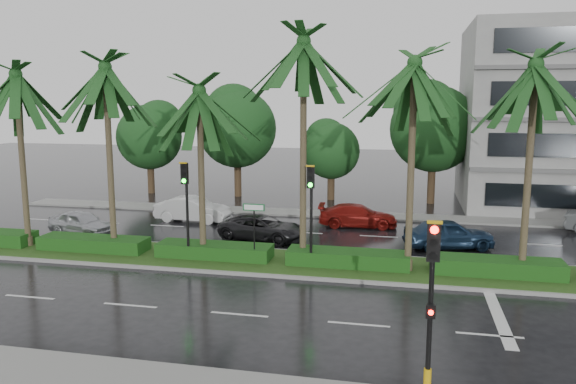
% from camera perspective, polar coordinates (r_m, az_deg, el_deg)
% --- Properties ---
extents(ground, '(120.00, 120.00, 0.00)m').
position_cam_1_polar(ground, '(23.92, -1.41, -8.00)').
color(ground, black).
rests_on(ground, ground).
extents(far_sidewalk, '(40.00, 2.00, 0.12)m').
position_cam_1_polar(far_sidewalk, '(35.32, 3.16, -2.21)').
color(far_sidewalk, gray).
rests_on(far_sidewalk, ground).
extents(median, '(36.00, 4.00, 0.15)m').
position_cam_1_polar(median, '(24.82, -0.86, -7.15)').
color(median, gray).
rests_on(median, ground).
extents(hedge, '(35.20, 1.40, 0.60)m').
position_cam_1_polar(hedge, '(24.72, -0.87, -6.33)').
color(hedge, '#1A4112').
rests_on(hedge, median).
extents(lane_markings, '(34.00, 13.06, 0.01)m').
position_cam_1_polar(lane_markings, '(23.01, 5.79, -8.73)').
color(lane_markings, silver).
rests_on(lane_markings, ground).
extents(palm_row, '(26.30, 4.20, 10.17)m').
position_cam_1_polar(palm_row, '(24.14, -3.84, 10.99)').
color(palm_row, '#3E3623').
rests_on(palm_row, median).
extents(signal_near, '(0.34, 0.45, 4.36)m').
position_cam_1_polar(signal_near, '(13.62, 14.31, -10.82)').
color(signal_near, black).
rests_on(signal_near, near_sidewalk).
extents(signal_median_left, '(0.34, 0.42, 4.36)m').
position_cam_1_polar(signal_median_left, '(24.71, -10.33, -0.43)').
color(signal_median_left, black).
rests_on(signal_median_left, median).
extents(signal_median_right, '(0.34, 0.42, 4.36)m').
position_cam_1_polar(signal_median_right, '(23.19, 2.34, -0.92)').
color(signal_median_right, black).
rests_on(signal_median_right, median).
extents(street_sign, '(0.95, 0.09, 2.60)m').
position_cam_1_polar(street_sign, '(24.07, -3.48, -2.67)').
color(street_sign, black).
rests_on(street_sign, median).
extents(bg_trees, '(32.63, 5.91, 8.54)m').
position_cam_1_polar(bg_trees, '(40.29, 3.50, 6.23)').
color(bg_trees, '#3E311C').
rests_on(bg_trees, ground).
extents(car_silver, '(2.46, 4.09, 1.30)m').
position_cam_1_polar(car_silver, '(31.82, -20.22, -2.98)').
color(car_silver, '#B0B2B9').
rests_on(car_silver, ground).
extents(car_white, '(1.71, 4.48, 1.46)m').
position_cam_1_polar(car_white, '(33.67, -9.65, -1.74)').
color(car_white, silver).
rests_on(car_white, ground).
extents(car_darkgrey, '(2.86, 4.82, 1.26)m').
position_cam_1_polar(car_darkgrey, '(28.89, -2.58, -3.66)').
color(car_darkgrey, black).
rests_on(car_darkgrey, ground).
extents(car_red, '(2.09, 4.53, 1.28)m').
position_cam_1_polar(car_red, '(32.06, 7.10, -2.40)').
color(car_red, maroon).
rests_on(car_red, ground).
extents(car_blue, '(2.85, 4.58, 1.46)m').
position_cam_1_polar(car_blue, '(28.27, 16.01, -4.11)').
color(car_blue, '#182D49').
rests_on(car_blue, ground).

